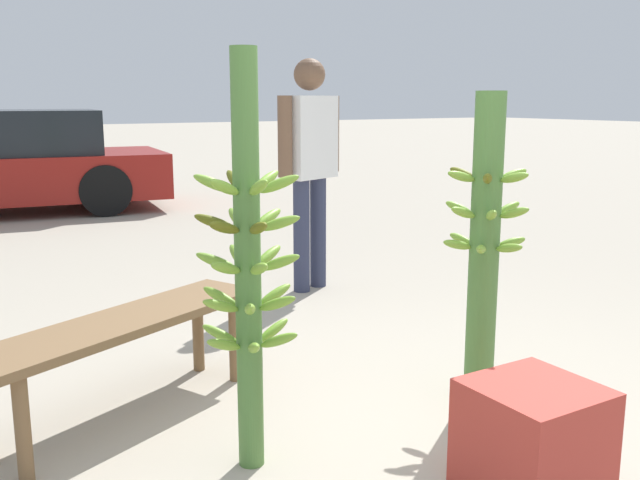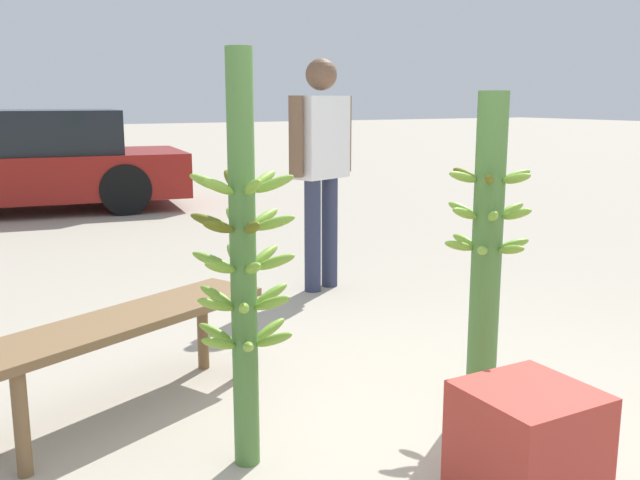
{
  "view_description": "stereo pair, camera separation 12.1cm",
  "coord_description": "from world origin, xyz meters",
  "px_view_note": "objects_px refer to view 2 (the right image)",
  "views": [
    {
      "loc": [
        -1.78,
        -1.98,
        1.44
      ],
      "look_at": [
        -0.16,
        0.68,
        0.82
      ],
      "focal_mm": 40.0,
      "sensor_mm": 36.0,
      "label": 1
    },
    {
      "loc": [
        -1.68,
        -2.04,
        1.44
      ],
      "look_at": [
        -0.16,
        0.68,
        0.82
      ],
      "focal_mm": 40.0,
      "sensor_mm": 36.0,
      "label": 2
    }
  ],
  "objects_px": {
    "vendor_person": "(321,154)",
    "market_bench": "(125,331)",
    "banana_stalk_left": "(243,264)",
    "banana_stalk_center": "(487,248)",
    "produce_crate": "(527,445)",
    "parked_car": "(12,163)"
  },
  "relations": [
    {
      "from": "market_bench",
      "to": "banana_stalk_left",
      "type": "bearing_deg",
      "value": -91.12
    },
    {
      "from": "banana_stalk_left",
      "to": "banana_stalk_center",
      "type": "relative_size",
      "value": 1.1
    },
    {
      "from": "market_bench",
      "to": "produce_crate",
      "type": "height_order",
      "value": "market_bench"
    },
    {
      "from": "banana_stalk_left",
      "to": "produce_crate",
      "type": "bearing_deg",
      "value": -44.03
    },
    {
      "from": "vendor_person",
      "to": "market_bench",
      "type": "distance_m",
      "value": 2.49
    },
    {
      "from": "banana_stalk_left",
      "to": "vendor_person",
      "type": "height_order",
      "value": "vendor_person"
    },
    {
      "from": "banana_stalk_center",
      "to": "market_bench",
      "type": "relative_size",
      "value": 0.99
    },
    {
      "from": "market_bench",
      "to": "produce_crate",
      "type": "relative_size",
      "value": 3.48
    },
    {
      "from": "banana_stalk_left",
      "to": "parked_car",
      "type": "height_order",
      "value": "banana_stalk_left"
    },
    {
      "from": "vendor_person",
      "to": "market_bench",
      "type": "xyz_separation_m",
      "value": [
        -1.87,
        -1.51,
        -0.64
      ]
    },
    {
      "from": "banana_stalk_left",
      "to": "parked_car",
      "type": "distance_m",
      "value": 7.5
    },
    {
      "from": "banana_stalk_center",
      "to": "parked_car",
      "type": "relative_size",
      "value": 0.32
    },
    {
      "from": "produce_crate",
      "to": "vendor_person",
      "type": "bearing_deg",
      "value": 74.87
    },
    {
      "from": "banana_stalk_left",
      "to": "banana_stalk_center",
      "type": "bearing_deg",
      "value": -1.02
    },
    {
      "from": "market_bench",
      "to": "produce_crate",
      "type": "xyz_separation_m",
      "value": [
        1.07,
        -1.44,
        -0.18
      ]
    },
    {
      "from": "produce_crate",
      "to": "parked_car",
      "type": "bearing_deg",
      "value": 95.63
    },
    {
      "from": "vendor_person",
      "to": "parked_car",
      "type": "height_order",
      "value": "vendor_person"
    },
    {
      "from": "parked_car",
      "to": "produce_crate",
      "type": "relative_size",
      "value": 10.76
    },
    {
      "from": "parked_car",
      "to": "produce_crate",
      "type": "height_order",
      "value": "parked_car"
    },
    {
      "from": "vendor_person",
      "to": "produce_crate",
      "type": "distance_m",
      "value": 3.16
    },
    {
      "from": "banana_stalk_left",
      "to": "market_bench",
      "type": "bearing_deg",
      "value": 113.34
    },
    {
      "from": "banana_stalk_center",
      "to": "parked_car",
      "type": "xyz_separation_m",
      "value": [
        -1.25,
        7.52,
        -0.13
      ]
    }
  ]
}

